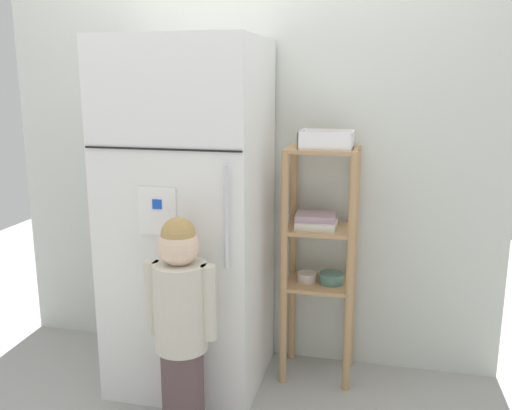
% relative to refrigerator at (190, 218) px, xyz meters
% --- Properties ---
extents(ground_plane, '(6.00, 6.00, 0.00)m').
position_rel_refrigerator_xyz_m(ground_plane, '(0.20, -0.02, -0.83)').
color(ground_plane, '#999993').
extents(kitchen_wall_back, '(2.60, 0.03, 2.16)m').
position_rel_refrigerator_xyz_m(kitchen_wall_back, '(0.20, 0.34, 0.25)').
color(kitchen_wall_back, silver).
rests_on(kitchen_wall_back, ground).
extents(refrigerator, '(0.70, 0.66, 1.66)m').
position_rel_refrigerator_xyz_m(refrigerator, '(0.00, 0.00, 0.00)').
color(refrigerator, white).
rests_on(refrigerator, ground).
extents(child_standing, '(0.30, 0.22, 0.94)m').
position_rel_refrigerator_xyz_m(child_standing, '(0.11, -0.44, -0.26)').
color(child_standing, brown).
rests_on(child_standing, ground).
extents(pantry_shelf_unit, '(0.35, 0.29, 1.16)m').
position_rel_refrigerator_xyz_m(pantry_shelf_unit, '(0.60, 0.17, -0.15)').
color(pantry_shelf_unit, tan).
rests_on(pantry_shelf_unit, ground).
extents(fruit_bin, '(0.25, 0.19, 0.08)m').
position_rel_refrigerator_xyz_m(fruit_bin, '(0.62, 0.16, 0.36)').
color(fruit_bin, white).
rests_on(fruit_bin, pantry_shelf_unit).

